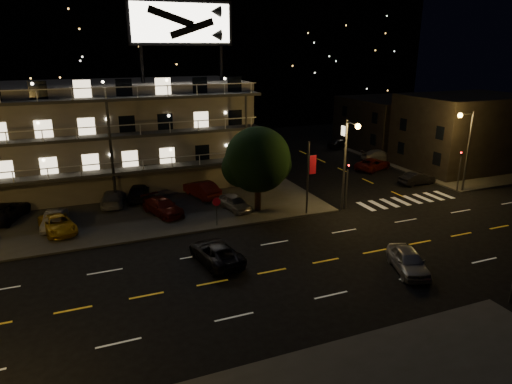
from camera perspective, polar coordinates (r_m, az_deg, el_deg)
name	(u,v)px	position (r m, az deg, el deg)	size (l,w,h in m)	color
ground	(299,266)	(30.67, 5.46, -9.19)	(140.00, 140.00, 0.00)	black
curb_nw	(68,200)	(46.24, -22.40, -0.97)	(44.00, 24.00, 0.15)	#363633
curb_ne	(436,159)	(63.07, 21.58, 3.88)	(16.00, 24.00, 0.15)	#363633
motel	(104,135)	(48.84, -18.42, 6.82)	(28.00, 13.80, 18.10)	gray
side_bldg_front	(465,132)	(59.52, 24.64, 6.86)	(14.06, 10.00, 8.50)	black
side_bldg_back	(398,123)	(68.30, 17.32, 8.24)	(14.06, 12.00, 7.00)	black
hill_backdrop	(104,59)	(93.19, -18.51, 15.47)	(120.00, 25.00, 24.00)	black
streetlight_nc	(347,156)	(39.56, 11.36, 4.41)	(0.44, 1.92, 8.00)	#2D2D30
streetlight_ne	(466,143)	(48.57, 24.78, 5.57)	(1.92, 0.44, 8.00)	#2D2D30
signal_nw	(347,181)	(40.88, 11.31, 1.38)	(0.20, 0.27, 4.60)	#2D2D30
signal_ne	(460,167)	(49.09, 24.15, 2.89)	(0.27, 0.20, 4.60)	#2D2D30
banner_north	(309,176)	(38.61, 6.59, 1.96)	(0.83, 0.16, 6.40)	#2D2D30
stop_sign	(217,207)	(36.26, -4.95, -1.88)	(0.91, 0.11, 2.61)	#2D2D30
tree	(257,162)	(38.76, 0.14, 3.82)	(5.84, 5.63, 7.36)	black
lot_car_1	(54,220)	(39.43, -23.88, -3.19)	(1.35, 3.88, 1.28)	gray
lot_car_2	(58,224)	(38.41, -23.54, -3.69)	(2.11, 4.59, 1.27)	#C09012
lot_car_3	(163,207)	(39.66, -11.58, -1.79)	(1.92, 4.71, 1.37)	#61150D
lot_car_4	(235,203)	(39.98, -2.65, -1.33)	(1.53, 3.79, 1.29)	gray
lot_car_6	(5,211)	(42.96, -28.87, -2.13)	(2.39, 5.19, 1.44)	black
lot_car_7	(113,198)	(43.10, -17.46, -0.69)	(1.89, 4.65, 1.35)	gray
lot_car_8	(139,192)	(43.89, -14.43, 0.03)	(1.82, 4.52, 1.54)	black
lot_car_9	(202,189)	(43.60, -6.80, 0.37)	(1.64, 4.69, 1.54)	#61150D
side_car_0	(417,178)	(50.68, 19.50, 1.60)	(1.36, 3.90, 1.29)	black
side_car_1	(373,164)	(55.28, 14.42, 3.41)	(2.27, 4.93, 1.37)	#61150D
side_car_2	(380,155)	(59.93, 15.25, 4.44)	(1.92, 4.73, 1.37)	gray
side_car_3	(340,143)	(66.30, 10.50, 5.99)	(1.57, 3.91, 1.33)	black
road_car_east	(408,261)	(31.16, 18.48, -8.14)	(1.73, 4.30, 1.47)	gray
road_car_west	(216,252)	(30.93, -5.05, -7.49)	(2.32, 5.02, 1.40)	black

